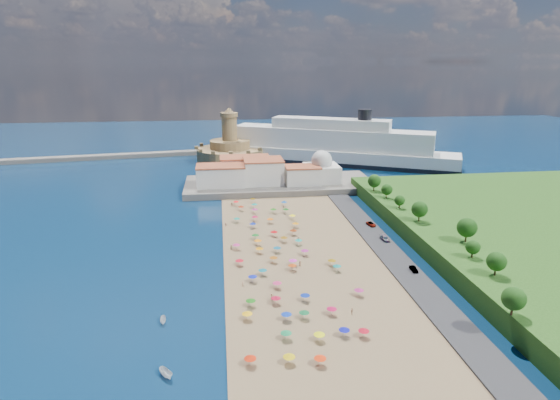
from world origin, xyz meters
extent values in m
plane|color=#071938|center=(0.00, 0.00, 0.00)|extent=(700.00, 700.00, 0.00)
cube|color=#59544C|center=(10.00, 73.00, 1.50)|extent=(90.00, 36.00, 3.00)
cube|color=#59544C|center=(-12.00, 108.00, 1.20)|extent=(18.00, 70.00, 2.40)
cube|color=#59544C|center=(-110.00, 153.00, 1.30)|extent=(199.03, 34.77, 2.60)
cube|color=silver|center=(-18.00, 69.00, 7.50)|extent=(22.00, 14.00, 9.00)
cube|color=silver|center=(2.00, 71.00, 8.50)|extent=(18.00, 16.00, 11.00)
cube|color=silver|center=(20.00, 67.00, 7.00)|extent=(16.00, 12.00, 8.00)
cube|color=silver|center=(-6.00, 83.00, 8.00)|extent=(24.00, 14.00, 10.00)
cube|color=silver|center=(30.00, 71.00, 7.00)|extent=(16.00, 16.00, 8.00)
sphere|color=silver|center=(30.00, 71.00, 13.00)|extent=(10.00, 10.00, 10.00)
cylinder|color=silver|center=(30.00, 71.00, 16.80)|extent=(1.20, 1.20, 1.60)
cylinder|color=#A58952|center=(-12.00, 138.00, 4.00)|extent=(40.00, 40.00, 8.00)
cylinder|color=#A58952|center=(-12.00, 138.00, 10.50)|extent=(24.00, 24.00, 5.00)
cylinder|color=#A58952|center=(-12.00, 138.00, 20.00)|extent=(9.00, 9.00, 14.00)
cylinder|color=#A58952|center=(-12.00, 138.00, 28.20)|extent=(10.40, 10.40, 2.40)
cone|color=#A58952|center=(-12.00, 138.00, 30.90)|extent=(6.00, 6.00, 3.00)
cube|color=black|center=(47.02, 125.68, 1.19)|extent=(142.54, 86.08, 2.39)
cube|color=white|center=(47.02, 125.68, 4.42)|extent=(141.47, 85.28, 8.84)
cube|color=white|center=(47.02, 125.68, 14.74)|extent=(113.35, 68.57, 11.79)
cube|color=white|center=(47.02, 125.68, 23.58)|extent=(67.66, 43.08, 5.89)
cylinder|color=black|center=(64.59, 116.89, 29.47)|extent=(7.86, 7.86, 5.89)
cylinder|color=gray|center=(7.92, 42.21, 1.25)|extent=(0.07, 0.07, 2.00)
cone|color=#0C4DA8|center=(7.92, 42.21, 2.15)|extent=(2.50, 2.50, 0.60)
cylinder|color=gray|center=(-4.03, -31.51, 1.25)|extent=(0.07, 0.07, 2.00)
cone|color=#CB2B68|center=(-4.03, -31.51, 2.15)|extent=(2.50, 2.50, 0.60)
cylinder|color=gray|center=(-12.64, 23.07, 1.25)|extent=(0.07, 0.07, 2.00)
cone|color=#0F8A74|center=(-12.64, 23.07, 2.15)|extent=(2.50, 2.50, 0.60)
cylinder|color=gray|center=(-7.14, -23.12, 1.25)|extent=(0.07, 0.07, 2.00)
cone|color=#0D6C7E|center=(-7.14, -23.12, 2.15)|extent=(2.50, 2.50, 0.60)
cylinder|color=gray|center=(-3.87, -47.71, 1.25)|extent=(0.07, 0.07, 2.00)
cone|color=#0D33B2|center=(-3.87, -47.71, 2.15)|extent=(2.50, 2.50, 0.60)
cylinder|color=gray|center=(-5.08, 33.60, 1.25)|extent=(0.07, 0.07, 2.00)
cone|color=#BC287E|center=(-5.08, 33.60, 2.15)|extent=(2.50, 2.50, 0.60)
cylinder|color=gray|center=(-5.60, -63.96, 1.25)|extent=(0.07, 0.07, 2.00)
cone|color=yellow|center=(-5.60, -63.96, 2.15)|extent=(2.50, 2.50, 0.60)
cylinder|color=gray|center=(-4.76, 48.54, 1.25)|extent=(0.07, 0.07, 2.00)
cone|color=#7E5A0B|center=(-4.76, 48.54, 2.15)|extent=(2.50, 2.50, 0.60)
cylinder|color=gray|center=(16.40, -38.26, 1.25)|extent=(0.07, 0.07, 2.00)
cone|color=#A7236C|center=(16.40, -38.26, 2.15)|extent=(2.50, 2.50, 0.60)
cylinder|color=gray|center=(8.39, 14.90, 1.25)|extent=(0.07, 0.07, 2.00)
cone|color=orange|center=(8.39, 14.90, 2.15)|extent=(2.50, 2.50, 0.60)
cylinder|color=gray|center=(-13.79, -3.11, 1.25)|extent=(0.07, 0.07, 2.00)
cone|color=#C32975|center=(-13.79, -3.11, 2.15)|extent=(2.50, 2.50, 0.60)
cylinder|color=gray|center=(0.42, -65.23, 1.25)|extent=(0.07, 0.07, 2.00)
cone|color=red|center=(0.42, -65.23, 2.15)|extent=(2.50, 2.50, 0.60)
cylinder|color=gray|center=(2.36, -17.58, 1.25)|extent=(0.07, 0.07, 2.00)
cone|color=#CA2BB1|center=(2.36, -17.58, 2.15)|extent=(2.50, 2.50, 0.60)
cylinder|color=gray|center=(-0.39, 7.19, 1.25)|extent=(0.07, 0.07, 2.00)
cone|color=red|center=(-0.39, 7.19, 2.15)|extent=(2.50, 2.50, 0.60)
cylinder|color=gray|center=(-5.71, 24.27, 1.25)|extent=(0.07, 0.07, 2.00)
cone|color=#C40F40|center=(-5.71, 24.27, 2.15)|extent=(2.50, 2.50, 0.60)
cylinder|color=gray|center=(7.22, -46.65, 1.25)|extent=(0.07, 0.07, 2.00)
cone|color=#BE0F45|center=(7.22, -46.65, 2.15)|extent=(2.50, 2.50, 0.60)
cylinder|color=gray|center=(8.70, 24.07, 1.25)|extent=(0.07, 0.07, 2.00)
cone|color=yellow|center=(8.70, 24.07, 2.15)|extent=(2.50, 2.50, 0.60)
cylinder|color=gray|center=(0.39, -47.48, 1.25)|extent=(0.07, 0.07, 2.00)
cone|color=#116332|center=(0.39, -47.48, 2.15)|extent=(2.50, 2.50, 0.60)
cylinder|color=gray|center=(2.33, 32.71, 1.25)|extent=(0.07, 0.07, 2.00)
cone|color=#1E7414|center=(2.33, 32.71, 2.15)|extent=(2.50, 2.50, 0.60)
cylinder|color=gray|center=(-10.28, 37.84, 1.25)|extent=(0.07, 0.07, 2.00)
cone|color=#9D280E|center=(-10.28, 37.84, 2.15)|extent=(2.50, 2.50, 0.60)
cylinder|color=gray|center=(-10.25, -26.82, 1.25)|extent=(0.07, 0.07, 2.00)
cone|color=#0D1CB3|center=(-10.25, -26.82, 2.15)|extent=(2.50, 2.50, 0.60)
cylinder|color=gray|center=(-1.10, -7.28, 1.25)|extent=(0.07, 0.07, 2.00)
cone|color=#0D577B|center=(-1.10, -7.28, 2.15)|extent=(2.50, 2.50, 0.60)
cylinder|color=gray|center=(-3.10, -14.77, 1.25)|extent=(0.07, 0.07, 2.00)
cone|color=#A0550E|center=(-3.10, -14.77, 2.15)|extent=(2.50, 2.50, 0.60)
cylinder|color=gray|center=(13.83, -19.05, 1.25)|extent=(0.07, 0.07, 2.00)
cone|color=#906B0D|center=(13.83, -19.05, 2.15)|extent=(2.50, 2.50, 0.60)
cylinder|color=gray|center=(-6.69, -7.16, 1.25)|extent=(0.07, 0.07, 2.00)
cone|color=#FF9D0B|center=(-6.69, -7.16, 2.15)|extent=(2.50, 2.50, 0.60)
cylinder|color=gray|center=(-0.24, 20.92, 1.25)|extent=(0.07, 0.07, 2.00)
cone|color=orange|center=(-0.24, 20.92, 2.15)|extent=(2.50, 2.50, 0.60)
cylinder|color=gray|center=(1.70, -20.95, 1.25)|extent=(0.07, 0.07, 2.00)
cone|color=#BE420F|center=(1.70, -20.95, 2.15)|extent=(2.50, 2.50, 0.60)
cylinder|color=gray|center=(-4.67, 40.43, 1.25)|extent=(0.07, 0.07, 2.00)
cone|color=#109787|center=(-4.67, 40.43, 2.15)|extent=(2.50, 2.50, 0.60)
cylinder|color=gray|center=(-12.90, -46.27, 1.25)|extent=(0.07, 0.07, 2.00)
cone|color=#FFB80D|center=(-12.90, -46.27, 2.15)|extent=(2.50, 2.50, 0.60)
cylinder|color=gray|center=(-6.61, -0.20, 1.25)|extent=(0.07, 0.07, 2.00)
cone|color=orange|center=(-6.61, -0.20, 2.15)|extent=(2.50, 2.50, 0.60)
cylinder|color=gray|center=(2.01, -56.95, 1.25)|extent=(0.07, 0.07, 2.00)
cone|color=#F0F40D|center=(2.01, -56.95, 2.15)|extent=(2.50, 2.50, 0.60)
cylinder|color=gray|center=(14.40, -23.03, 1.25)|extent=(0.07, 0.07, 2.00)
cone|color=#0D7C77|center=(14.40, -23.03, 2.15)|extent=(2.50, 2.50, 0.60)
cylinder|color=gray|center=(2.13, -39.21, 1.25)|extent=(0.07, 0.07, 2.00)
cone|color=#0B2593|center=(2.13, -39.21, 2.15)|extent=(2.50, 2.50, 0.60)
cylinder|color=gray|center=(2.28, 1.32, 1.25)|extent=(0.07, 0.07, 2.00)
cone|color=#83570B|center=(2.28, 1.32, 2.15)|extent=(2.50, 2.50, 0.60)
cylinder|color=gray|center=(-12.08, 45.26, 1.25)|extent=(0.07, 0.07, 2.00)
cone|color=#FB0B0F|center=(-12.08, 45.26, 2.15)|extent=(2.50, 2.50, 0.60)
cylinder|color=gray|center=(-7.00, 4.89, 1.25)|extent=(0.07, 0.07, 2.00)
cone|color=#11641C|center=(-7.00, 4.89, 2.15)|extent=(2.50, 2.50, 0.60)
cylinder|color=gray|center=(-5.37, -39.73, 1.25)|extent=(0.07, 0.07, 2.00)
cone|color=#B40E2D|center=(-5.37, -39.73, 2.15)|extent=(2.50, 2.50, 0.60)
cylinder|color=gray|center=(7.20, 32.07, 1.25)|extent=(0.07, 0.07, 2.00)
cone|color=#116316|center=(7.20, 32.07, 2.15)|extent=(2.50, 2.50, 0.60)
cylinder|color=gray|center=(-5.02, -55.46, 1.25)|extent=(0.07, 0.07, 2.00)
cone|color=#167E46|center=(-5.02, -55.46, 2.15)|extent=(2.50, 2.50, 0.60)
cylinder|color=gray|center=(7.24, -10.57, 1.25)|extent=(0.07, 0.07, 2.00)
cone|color=#A72380|center=(7.24, -10.57, 2.15)|extent=(2.50, 2.50, 0.60)
cylinder|color=gray|center=(-13.32, -15.67, 1.25)|extent=(0.07, 0.07, 2.00)
cone|color=red|center=(-13.32, -15.67, 2.15)|extent=(2.50, 2.50, 0.60)
cylinder|color=gray|center=(7.83, -55.86, 1.25)|extent=(0.07, 0.07, 2.00)
cone|color=#0C10A3|center=(7.83, -55.86, 2.15)|extent=(2.50, 2.50, 0.60)
cylinder|color=gray|center=(-7.05, 16.54, 1.25)|extent=(0.07, 0.07, 2.00)
cone|color=#0C22A0|center=(-7.05, 16.54, 2.15)|extent=(2.50, 2.50, 0.60)
cylinder|color=gray|center=(6.45, 7.70, 1.25)|extent=(0.07, 0.07, 2.00)
cone|color=maroon|center=(6.45, 7.70, 2.15)|extent=(2.50, 2.50, 0.60)
cylinder|color=gray|center=(-11.68, -40.20, 1.25)|extent=(0.07, 0.07, 2.00)
cone|color=#196E13|center=(-11.68, -40.20, 2.15)|extent=(2.50, 2.50, 0.60)
cylinder|color=gray|center=(-13.35, -63.50, 1.25)|extent=(0.07, 0.07, 2.00)
cone|color=red|center=(-13.35, -63.50, 2.15)|extent=(2.50, 2.50, 0.60)
cylinder|color=gray|center=(11.97, -56.79, 1.25)|extent=(0.07, 0.07, 2.00)
cone|color=red|center=(11.97, -56.79, 2.15)|extent=(2.50, 2.50, 0.60)
cylinder|color=gray|center=(6.74, -1.70, 1.25)|extent=(0.07, 0.07, 2.00)
cone|color=#119F8C|center=(6.74, -1.70, 2.15)|extent=(2.50, 2.50, 0.60)
imported|color=tan|center=(-6.15, -37.39, 1.10)|extent=(0.87, 1.65, 1.70)
imported|color=tan|center=(-16.81, 19.45, 1.04)|extent=(1.02, 1.18, 1.58)
imported|color=tan|center=(-13.06, -29.33, 1.08)|extent=(0.70, 0.71, 1.65)
imported|color=tan|center=(7.20, 38.39, 1.17)|extent=(1.29, 1.36, 1.85)
imported|color=tan|center=(4.44, -18.14, 1.12)|extent=(0.99, 0.81, 1.74)
imported|color=tan|center=(7.30, 1.48, 1.13)|extent=(0.72, 0.57, 1.75)
imported|color=tan|center=(12.12, -46.85, 1.07)|extent=(0.97, 0.94, 1.63)
imported|color=tan|center=(-15.34, -2.78, 1.04)|extent=(0.94, 0.98, 1.59)
imported|color=tan|center=(-13.81, 44.89, 1.08)|extent=(1.04, 0.88, 1.67)
imported|color=white|center=(-29.65, -64.71, 0.79)|extent=(3.62, 4.27, 1.59)
imported|color=white|center=(-32.38, -44.73, 0.66)|extent=(1.53, 3.51, 1.33)
imported|color=gray|center=(36.00, -26.67, 1.34)|extent=(1.40, 3.93, 1.29)
imported|color=gray|center=(36.00, 12.30, 1.36)|extent=(2.94, 5.03, 1.31)
imported|color=gray|center=(36.00, -2.50, 1.41)|extent=(2.47, 5.09, 1.43)
cylinder|color=#382314|center=(43.17, -61.20, 7.42)|extent=(0.50, 0.50, 2.83)
sphere|color=#14380F|center=(43.17, -61.20, 9.97)|extent=(5.10, 5.10, 5.10)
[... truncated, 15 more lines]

